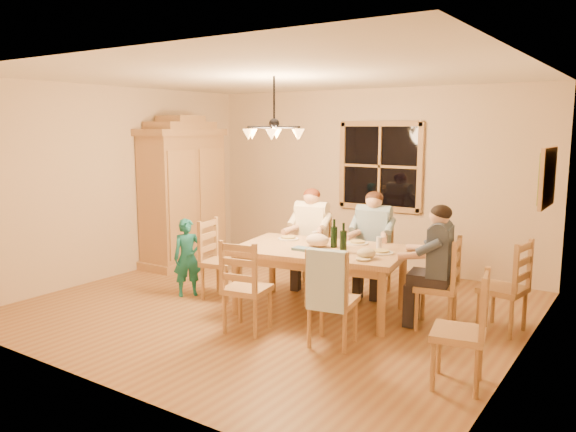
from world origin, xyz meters
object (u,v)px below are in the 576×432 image
Objects in this scene: adult_slate_man at (438,251)px; chair_near_left at (247,303)px; adult_woman at (311,225)px; chair_spare_back at (502,303)px; chair_far_right at (372,271)px; armoire at (183,197)px; chair_near_right at (333,315)px; chair_far_left at (311,265)px; chair_spare_front at (457,351)px; wine_bottle_b at (343,238)px; adult_plaid_man at (373,230)px; chair_end_left at (222,274)px; wine_bottle_a at (334,233)px; dining_table at (320,256)px; chandelier at (274,132)px; child at (188,257)px; chair_end_right at (436,300)px.

chair_near_left is at bearing 116.57° from adult_slate_man.
adult_woman reaches higher than chair_near_left.
chair_far_right is at bearing 84.74° from chair_spare_back.
armoire is at bearing -7.32° from chair_far_right.
chair_near_right and chair_spare_back have the same top height.
chair_far_left and chair_near_left have the same top height.
wine_bottle_b is at bearing 48.03° from chair_spare_front.
chair_end_left is at bearing 27.98° from adult_plaid_man.
wine_bottle_a is (-0.50, 0.91, 0.62)m from chair_near_right.
chair_near_right reaches higher than dining_table.
chair_near_left is at bearing 77.71° from chair_spare_front.
chandelier reaches higher than chair_spare_back.
chair_far_right and chair_spare_front have the same top height.
chandelier is 0.37× the size of dining_table.
chandelier is 2.33× the size of wine_bottle_a.
armoire is 2.32× the size of chair_near_right.
adult_plaid_man is 1.84m from chair_spare_back.
chair_spare_back is at bearing 14.91° from dining_table.
adult_woman is at bearing 117.90° from chair_near_right.
wine_bottle_b reaches higher than child.
armoire is at bearing 158.05° from chandelier.
child is at bearing -170.92° from wine_bottle_b.
chair_near_left is (-0.32, -0.97, -0.36)m from dining_table.
adult_slate_man is at bearing 11.62° from chandelier.
chair_near_left is (-0.53, -1.92, 0.00)m from chair_far_right.
child is at bearing 148.10° from chair_near_left.
chair_spare_front is (1.91, -1.01, -0.36)m from dining_table.
adult_plaid_man is at bearing 84.74° from chair_spare_back.
adult_slate_man is at bearing 5.59° from wine_bottle_a.
armoire is 6.97× the size of wine_bottle_a.
chair_far_right is 1.00× the size of chair_spare_front.
armoire is 4.37m from chair_end_right.
wine_bottle_a is at bearing 58.25° from chair_near_left.
chair_far_left is 3.12m from chair_spare_front.
chair_near_left is 1.13× the size of adult_slate_man.
chair_far_right is 1.80m from chair_near_right.
chair_end_left and chair_end_right have the same top height.
adult_plaid_man is at bearing 46.64° from chair_end_right.
adult_woman is at bearing 0.00° from adult_plaid_man.
adult_woman is (-0.30, 1.77, 0.54)m from chair_near_left.
chair_spare_back is at bearing 163.66° from chair_far_left.
chair_near_right is 1.00× the size of chair_end_right.
adult_woman is 2.65× the size of wine_bottle_a.
armoire is 6.97× the size of wine_bottle_b.
wine_bottle_a is 0.27m from wine_bottle_b.
chair_end_right reaches higher than dining_table.
adult_woman is 1.66m from child.
adult_woman reaches higher than chair_far_left.
chair_end_right is 1.42m from adult_plaid_man.
chair_far_right is at bearing 46.64° from chair_end_right.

